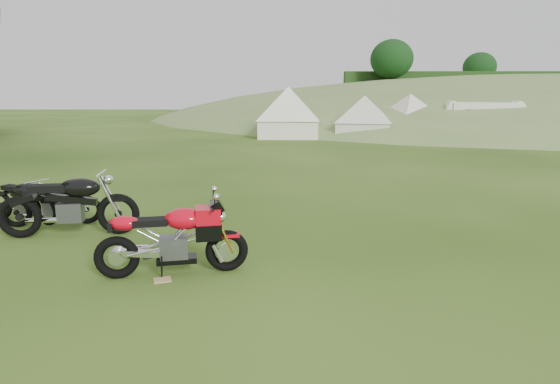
# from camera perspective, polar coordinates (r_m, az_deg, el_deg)

# --- Properties ---
(ground) EXTENTS (120.00, 120.00, 0.00)m
(ground) POSITION_cam_1_polar(r_m,az_deg,el_deg) (6.49, -2.65, -9.30)
(ground) COLOR #233F0D
(ground) RESTS_ON ground
(hillside) EXTENTS (80.00, 64.00, 8.00)m
(hillside) POSITION_cam_1_polar(r_m,az_deg,el_deg) (51.80, 28.09, 8.06)
(hillside) COLOR #5E7C3F
(hillside) RESTS_ON ground
(hedgerow) EXTENTS (36.00, 1.20, 8.60)m
(hedgerow) POSITION_cam_1_polar(r_m,az_deg,el_deg) (51.80, 28.09, 8.06)
(hedgerow) COLOR black
(hedgerow) RESTS_ON ground
(sport_motorcycle) EXTENTS (1.94, 0.84, 1.13)m
(sport_motorcycle) POSITION_cam_1_polar(r_m,az_deg,el_deg) (6.26, -13.03, -4.94)
(sport_motorcycle) COLOR red
(sport_motorcycle) RESTS_ON ground
(plywood_board) EXTENTS (0.26, 0.24, 0.02)m
(plywood_board) POSITION_cam_1_polar(r_m,az_deg,el_deg) (6.28, -14.16, -10.34)
(plywood_board) COLOR tan
(plywood_board) RESTS_ON ground
(vintage_moto_a) EXTENTS (1.70, 0.70, 0.87)m
(vintage_moto_a) POSITION_cam_1_polar(r_m,az_deg,el_deg) (9.33, -26.14, -1.11)
(vintage_moto_a) COLOR black
(vintage_moto_a) RESTS_ON ground
(vintage_moto_b) EXTENTS (2.24, 0.82, 1.15)m
(vintage_moto_b) POSITION_cam_1_polar(r_m,az_deg,el_deg) (8.48, -24.40, -1.20)
(vintage_moto_b) COLOR black
(vintage_moto_b) RESTS_ON ground
(vintage_moto_c) EXTENTS (1.68, 0.99, 0.87)m
(vintage_moto_c) POSITION_cam_1_polar(r_m,az_deg,el_deg) (9.83, -28.87, -0.75)
(vintage_moto_c) COLOR black
(vintage_moto_c) RESTS_ON ground
(tent_left) EXTENTS (3.14, 3.14, 2.65)m
(tent_left) POSITION_cam_1_polar(r_m,az_deg,el_deg) (25.17, 1.03, 9.71)
(tent_left) COLOR white
(tent_left) RESTS_ON ground
(tent_mid) EXTENTS (3.24, 3.24, 2.36)m
(tent_mid) POSITION_cam_1_polar(r_m,az_deg,el_deg) (25.34, 10.22, 9.21)
(tent_mid) COLOR beige
(tent_mid) RESTS_ON ground
(tent_right) EXTENTS (3.69, 3.69, 2.41)m
(tent_right) POSITION_cam_1_polar(r_m,az_deg,el_deg) (27.26, 15.51, 9.21)
(tent_right) COLOR silver
(tent_right) RESTS_ON ground
(caravan) EXTENTS (4.25, 2.41, 1.88)m
(caravan) POSITION_cam_1_polar(r_m,az_deg,el_deg) (27.42, 23.38, 8.12)
(caravan) COLOR white
(caravan) RESTS_ON ground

